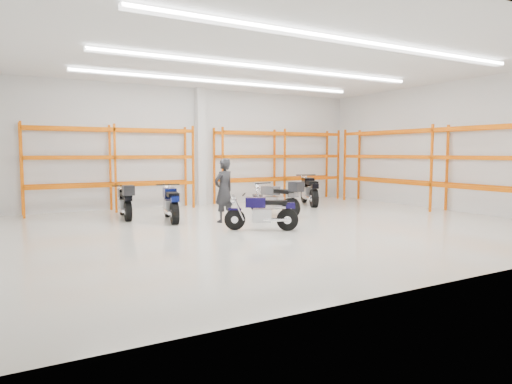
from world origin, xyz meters
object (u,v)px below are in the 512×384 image
motorcycle_back_d (309,191)px  structural_column (200,147)px  motorcycle_main (265,213)px  motorcycle_back_a (125,202)px  motorcycle_back_c (278,199)px  standing_man (224,190)px  motorcycle_back_b (171,204)px

motorcycle_back_d → structural_column: bearing=147.7°
motorcycle_main → motorcycle_back_a: size_ratio=0.81×
motorcycle_main → motorcycle_back_c: motorcycle_back_c is taller
motorcycle_main → structural_column: (0.78, 6.24, 1.80)m
standing_man → structural_column: 4.78m
motorcycle_back_a → standing_man: 3.17m
motorcycle_back_a → motorcycle_back_b: motorcycle_back_a is taller
motorcycle_back_a → motorcycle_back_b: bearing=-45.7°
motorcycle_back_c → motorcycle_back_d: size_ratio=0.97×
motorcycle_main → motorcycle_back_c: bearing=50.6°
motorcycle_main → motorcycle_back_d: (4.35, 3.99, 0.09)m
motorcycle_main → structural_column: structural_column is taller
motorcycle_back_a → motorcycle_back_d: motorcycle_back_d is taller
motorcycle_main → motorcycle_back_d: 5.90m
standing_man → structural_column: bearing=-122.3°
motorcycle_back_a → motorcycle_back_c: size_ratio=0.97×
motorcycle_back_d → standing_man: standing_man is taller
motorcycle_back_d → standing_man: 5.19m
motorcycle_back_b → structural_column: (2.40, 3.49, 1.75)m
structural_column → motorcycle_back_a: bearing=-145.6°
motorcycle_back_b → structural_column: 4.58m
motorcycle_back_a → standing_man: size_ratio=1.12×
structural_column → motorcycle_back_b: bearing=-124.5°
motorcycle_main → motorcycle_back_a: 4.71m
motorcycle_back_c → structural_column: bearing=103.4°
standing_man → motorcycle_back_a: bearing=-59.5°
motorcycle_back_a → structural_column: bearing=34.4°
motorcycle_back_a → motorcycle_back_b: 1.54m
motorcycle_back_c → structural_column: size_ratio=0.48×
motorcycle_back_b → motorcycle_back_c: size_ratio=0.99×
motorcycle_main → standing_man: bearing=100.5°
motorcycle_back_a → motorcycle_back_c: bearing=-21.1°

